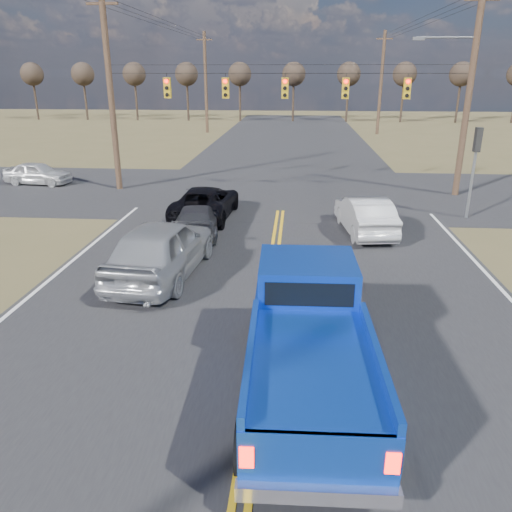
# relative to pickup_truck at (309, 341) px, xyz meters

# --- Properties ---
(ground) EXTENTS (160.00, 160.00, 0.00)m
(ground) POSITION_rel_pickup_truck_xyz_m (-1.02, -0.20, -1.11)
(ground) COLOR brown
(ground) RESTS_ON ground
(road_main) EXTENTS (14.00, 120.00, 0.02)m
(road_main) POSITION_rel_pickup_truck_xyz_m (-1.02, 9.80, -1.11)
(road_main) COLOR #28282B
(road_main) RESTS_ON ground
(road_cross) EXTENTS (120.00, 12.00, 0.02)m
(road_cross) POSITION_rel_pickup_truck_xyz_m (-1.02, 17.80, -1.11)
(road_cross) COLOR #28282B
(road_cross) RESTS_ON ground
(signal_gantry) EXTENTS (19.60, 4.83, 10.00)m
(signal_gantry) POSITION_rel_pickup_truck_xyz_m (-0.52, 17.59, 3.95)
(signal_gantry) COLOR #473323
(signal_gantry) RESTS_ON ground
(utility_poles) EXTENTS (19.60, 58.32, 10.00)m
(utility_poles) POSITION_rel_pickup_truck_xyz_m (-1.02, 16.80, 4.11)
(utility_poles) COLOR #473323
(utility_poles) RESTS_ON ground
(treeline) EXTENTS (87.00, 117.80, 7.40)m
(treeline) POSITION_rel_pickup_truck_xyz_m (-1.02, 26.77, 4.59)
(treeline) COLOR #33261C
(treeline) RESTS_ON ground
(pickup_truck) EXTENTS (2.57, 6.17, 2.30)m
(pickup_truck) POSITION_rel_pickup_truck_xyz_m (0.00, 0.00, 0.00)
(pickup_truck) COLOR black
(pickup_truck) RESTS_ON ground
(silver_suv) EXTENTS (2.70, 5.63, 1.85)m
(silver_suv) POSITION_rel_pickup_truck_xyz_m (-4.43, 5.68, -0.19)
(silver_suv) COLOR #9B9DA3
(silver_suv) RESTS_ON ground
(black_suv) EXTENTS (2.58, 5.13, 1.39)m
(black_suv) POSITION_rel_pickup_truck_xyz_m (-4.26, 12.49, -0.42)
(black_suv) COLOR black
(black_suv) RESTS_ON ground
(white_car_queue) EXTENTS (2.12, 4.65, 1.48)m
(white_car_queue) POSITION_rel_pickup_truck_xyz_m (2.42, 10.80, -0.37)
(white_car_queue) COLOR silver
(white_car_queue) RESTS_ON ground
(dgrey_car_queue) EXTENTS (2.19, 4.34, 1.21)m
(dgrey_car_queue) POSITION_rel_pickup_truck_xyz_m (-4.15, 9.91, -0.51)
(dgrey_car_queue) COLOR #333438
(dgrey_car_queue) RESTS_ON ground
(cross_car_west) EXTENTS (1.89, 3.89, 1.28)m
(cross_car_west) POSITION_rel_pickup_truck_xyz_m (-15.06, 18.64, -0.47)
(cross_car_west) COLOR silver
(cross_car_west) RESTS_ON ground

